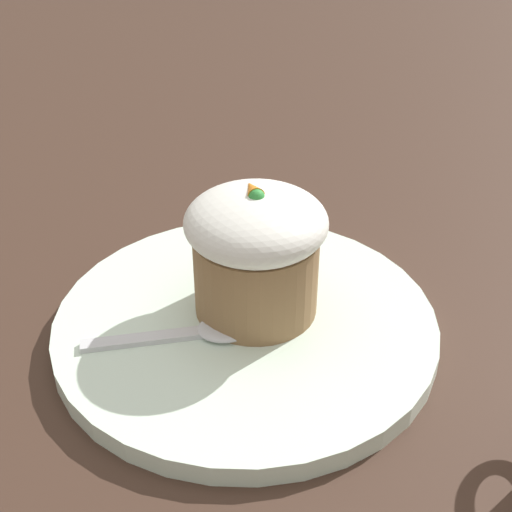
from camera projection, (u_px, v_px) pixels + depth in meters
The scene contains 4 objects.
ground_plane at pixel (246, 333), 0.50m from camera, with size 4.00×4.00×0.00m, color #3D281E.
dessert_plate at pixel (246, 325), 0.50m from camera, with size 0.27×0.27×0.01m.
carrot_cake at pixel (256, 250), 0.48m from camera, with size 0.10×0.10×0.10m.
spoon at pixel (203, 331), 0.48m from camera, with size 0.03×0.12×0.01m.
Camera 1 is at (-0.38, 0.09, 0.32)m, focal length 50.00 mm.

